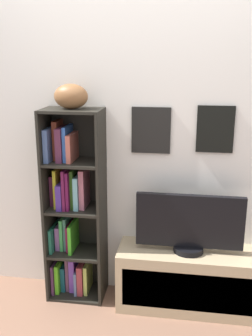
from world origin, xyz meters
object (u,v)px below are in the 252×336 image
object	(u,v)px
bookshelf	(72,209)
television	(189,224)
tv_stand	(187,279)
football	(71,96)

from	to	relation	value
bookshelf	television	world-z (taller)	bookshelf
bookshelf	television	bearing A→B (deg)	-4.15
bookshelf	tv_stand	world-z (taller)	bookshelf
bookshelf	football	distance (m)	0.86
bookshelf	tv_stand	distance (m)	1.01
television	bookshelf	bearing A→B (deg)	175.85
bookshelf	football	bearing A→B (deg)	-40.68
football	tv_stand	xyz separation A→B (m)	(0.86, -0.03, -1.34)
bookshelf	tv_stand	xyz separation A→B (m)	(0.89, -0.07, -0.48)
football	tv_stand	world-z (taller)	football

